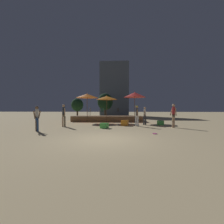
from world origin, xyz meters
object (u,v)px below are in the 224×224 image
cube_seat_2 (125,123)px  person_1 (137,115)px  person_0 (145,115)px  cube_seat_1 (104,126)px  person_2 (64,114)px  person_4 (173,114)px  bistro_chair_0 (118,111)px  frisbee_disc (155,134)px  patio_umbrella_1 (107,98)px  bistro_chair_1 (90,111)px  bistro_chair_2 (102,111)px  cube_seat_0 (161,123)px  patio_umbrella_2 (135,95)px  background_tree_1 (77,105)px  patio_umbrella_0 (87,96)px  person_3 (37,118)px  background_tree_0 (105,102)px

cube_seat_2 → person_1: 1.31m
person_0 → cube_seat_1: bearing=46.3°
person_2 → person_4: 8.91m
bistro_chair_0 → frisbee_disc: bearing=-45.5°
patio_umbrella_1 → bistro_chair_0: size_ratio=3.28×
person_2 → frisbee_disc: person_2 is taller
bistro_chair_1 → bistro_chair_2: 1.65m
person_4 → cube_seat_0: bearing=62.5°
person_2 → bistro_chair_2: person_2 is taller
patio_umbrella_2 → background_tree_1: size_ratio=1.00×
cube_seat_2 → person_1: size_ratio=0.40×
bistro_chair_0 → person_2: bearing=-94.1°
person_0 → bistro_chair_0: 5.37m
person_0 → background_tree_1: bearing=-41.0°
cube_seat_1 → bistro_chair_1: bistro_chair_1 is taller
cube_seat_1 → background_tree_1: size_ratio=0.20×
cube_seat_2 → frisbee_disc: size_ratio=2.63×
cube_seat_0 → cube_seat_1: bearing=-153.6°
patio_umbrella_0 → bistro_chair_2: bearing=53.2°
person_0 → frisbee_disc: 4.94m
bistro_chair_0 → bistro_chair_1: size_ratio=1.00×
person_1 → frisbee_disc: 4.01m
bistro_chair_2 → cube_seat_1: bearing=83.1°
cube_seat_1 → person_0: (3.44, 2.46, 0.69)m
patio_umbrella_1 → bistro_chair_2: bearing=110.7°
person_3 → cube_seat_1: bearing=56.0°
patio_umbrella_2 → cube_seat_0: (2.11, -2.45, -2.77)m
bistro_chair_2 → background_tree_1: bearing=-71.7°
background_tree_1 → background_tree_0: bearing=-5.4°
person_1 → bistro_chair_0: size_ratio=1.94×
cube_seat_0 → cube_seat_1: size_ratio=0.86×
cube_seat_1 → background_tree_1: background_tree_1 is taller
cube_seat_2 → bistro_chair_2: size_ratio=0.78×
patio_umbrella_0 → cube_seat_0: bearing=-19.9°
patio_umbrella_2 → cube_seat_2: patio_umbrella_2 is taller
person_2 → person_4: size_ratio=0.99×
frisbee_disc → person_0: bearing=88.0°
cube_seat_0 → person_1: (-2.24, -0.98, 0.78)m
cube_seat_0 → frisbee_disc: size_ratio=2.16×
bistro_chair_2 → patio_umbrella_0: bearing=37.7°
cube_seat_0 → bistro_chair_1: size_ratio=0.64×
bistro_chair_2 → background_tree_0: background_tree_0 is taller
background_tree_0 → background_tree_1: (-5.10, 0.48, -0.54)m
bistro_chair_0 → person_1: bearing=-42.5°
patio_umbrella_1 → patio_umbrella_2: 3.04m
patio_umbrella_2 → bistro_chair_2: 4.70m
cube_seat_0 → background_tree_0: bearing=117.2°
patio_umbrella_0 → background_tree_1: background_tree_1 is taller
cube_seat_0 → bistro_chair_2: (-5.92, 4.57, 1.01)m
person_0 → frisbee_disc: person_0 is taller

